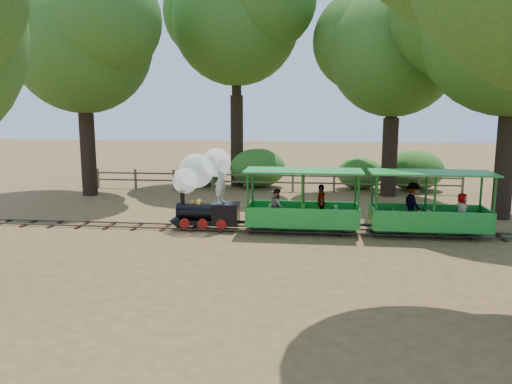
# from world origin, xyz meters

# --- Properties ---
(ground) EXTENTS (90.00, 90.00, 0.00)m
(ground) POSITION_xyz_m (0.00, 0.00, 0.00)
(ground) COLOR olive
(ground) RESTS_ON ground
(track) EXTENTS (22.00, 1.00, 0.10)m
(track) POSITION_xyz_m (0.00, 0.00, 0.07)
(track) COLOR #3F3D3A
(track) RESTS_ON ground
(locomotive) EXTENTS (2.45, 1.15, 2.81)m
(locomotive) POSITION_xyz_m (-1.67, 0.07, 1.59)
(locomotive) COLOR black
(locomotive) RESTS_ON ground
(carriage_front) EXTENTS (3.83, 1.56, 1.99)m
(carriage_front) POSITION_xyz_m (1.67, -0.02, 0.80)
(carriage_front) COLOR #1F912D
(carriage_front) RESTS_ON track
(carriage_rear) EXTENTS (3.83, 1.56, 1.99)m
(carriage_rear) POSITION_xyz_m (5.70, 0.00, 0.84)
(carriage_rear) COLOR #1F912D
(carriage_rear) RESTS_ON track
(oak_nw) EXTENTS (7.91, 6.96, 10.14)m
(oak_nw) POSITION_xyz_m (-8.53, 6.09, 7.29)
(oak_nw) COLOR #2D2116
(oak_nw) RESTS_ON ground
(oak_nc) EXTENTS (8.01, 7.05, 11.57)m
(oak_nc) POSITION_xyz_m (-2.03, 9.59, 8.68)
(oak_nc) COLOR #2D2116
(oak_nc) RESTS_ON ground
(oak_ne) EXTENTS (7.33, 6.45, 9.52)m
(oak_ne) POSITION_xyz_m (5.47, 7.58, 6.87)
(oak_ne) COLOR #2D2116
(oak_ne) RESTS_ON ground
(fence) EXTENTS (18.10, 0.10, 1.00)m
(fence) POSITION_xyz_m (0.00, 8.00, 0.58)
(fence) COLOR brown
(fence) RESTS_ON ground
(shrub_west) EXTENTS (2.33, 1.79, 1.62)m
(shrub_west) POSITION_xyz_m (-3.81, 9.30, 0.81)
(shrub_west) COLOR #2D6B1E
(shrub_west) RESTS_ON ground
(shrub_mid_w) EXTENTS (2.89, 2.22, 2.00)m
(shrub_mid_w) POSITION_xyz_m (-0.89, 9.30, 1.00)
(shrub_mid_w) COLOR #2D6B1E
(shrub_mid_w) RESTS_ON ground
(shrub_mid_e) EXTENTS (2.32, 1.78, 1.61)m
(shrub_mid_e) POSITION_xyz_m (4.34, 9.30, 0.80)
(shrub_mid_e) COLOR #2D6B1E
(shrub_mid_e) RESTS_ON ground
(shrub_east) EXTENTS (2.90, 2.23, 2.01)m
(shrub_east) POSITION_xyz_m (7.01, 9.30, 1.00)
(shrub_east) COLOR #2D6B1E
(shrub_east) RESTS_ON ground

